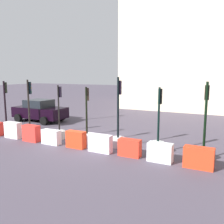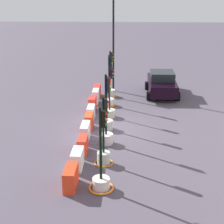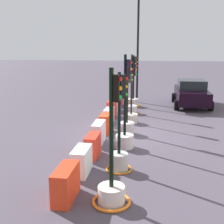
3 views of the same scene
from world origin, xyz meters
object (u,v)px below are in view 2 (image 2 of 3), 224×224
Objects in this scene: traffic_light_1 at (109,98)px; construction_barrier_3 at (91,113)px; construction_barrier_4 at (89,122)px; construction_barrier_8 at (71,178)px; traffic_light_3 at (107,120)px; construction_barrier_6 at (83,145)px; traffic_light_5 at (104,152)px; construction_barrier_0 at (97,91)px; construction_barrier_1 at (96,97)px; construction_barrier_7 at (77,159)px; construction_barrier_5 at (85,132)px; street_lamp_post at (113,31)px; car_black_sedan at (162,83)px; traffic_light_4 at (106,132)px; traffic_light_2 at (110,109)px; traffic_light_0 at (110,90)px; traffic_light_6 at (101,178)px; construction_barrier_2 at (92,104)px.

traffic_light_1 reaches higher than construction_barrier_3.
construction_barrier_8 is (5.79, -0.10, -0.00)m from construction_barrier_4.
traffic_light_3 is at bearing 1.09° from traffic_light_1.
traffic_light_1 is 3.27× the size of construction_barrier_6.
construction_barrier_8 is (1.94, -1.14, -0.13)m from traffic_light_5.
traffic_light_3 reaches higher than construction_barrier_0.
construction_barrier_1 is 8.57m from construction_barrier_7.
construction_barrier_1 is at bearing 179.66° from construction_barrier_5.
car_black_sedan is at bearing 77.06° from street_lamp_post.
construction_barrier_5 is at bearing -7.17° from street_lamp_post.
traffic_light_1 is 3.16× the size of construction_barrier_1.
traffic_light_4 is 0.49× the size of street_lamp_post.
traffic_light_4 is at bearing 0.02° from traffic_light_2.
traffic_light_6 reaches higher than traffic_light_0.
construction_barrier_8 is 0.16× the size of street_lamp_post.
construction_barrier_1 is 4.31m from construction_barrier_4.
traffic_light_4 reaches higher than construction_barrier_6.
street_lamp_post reaches higher than traffic_light_5.
construction_barrier_8 is (7.62, -1.13, -0.11)m from traffic_light_2.
traffic_light_3 reaches higher than construction_barrier_1.
construction_barrier_3 is 0.91× the size of construction_barrier_8.
traffic_light_2 is 1.86m from traffic_light_3.
traffic_light_1 reaches higher than traffic_light_0.
traffic_light_2 is 2.90× the size of construction_barrier_1.
traffic_light_4 is 2.10m from construction_barrier_4.
traffic_light_1 is 3.30× the size of construction_barrier_4.
construction_barrier_1 is at bearing -19.73° from street_lamp_post.
traffic_light_1 is at bearing 174.19° from construction_barrier_8.
construction_barrier_5 is at bearing 179.32° from construction_barrier_8.
traffic_light_2 is 0.73× the size of car_black_sedan.
traffic_light_0 is 0.92× the size of traffic_light_4.
construction_barrier_1 is at bearing -64.68° from car_black_sedan.
traffic_light_6 is 7.44m from construction_barrier_3.
construction_barrier_6 is at bearing 0.71° from construction_barrier_3.
construction_barrier_0 is at bearing 179.72° from construction_barrier_8.
traffic_light_1 is at bearing 167.18° from construction_barrier_4.
construction_barrier_4 is at bearing -34.97° from car_black_sedan.
traffic_light_6 reaches higher than traffic_light_3.
traffic_light_4 is 3.04× the size of construction_barrier_5.
construction_barrier_1 reaches higher than construction_barrier_8.
construction_barrier_2 is at bearing -2.85° from construction_barrier_1.
traffic_light_2 is at bearing 167.65° from construction_barrier_6.
traffic_light_0 is 3.06× the size of construction_barrier_1.
traffic_light_0 is at bearing 174.73° from construction_barrier_7.
car_black_sedan is at bearing 151.32° from traffic_light_3.
street_lamp_post reaches higher than car_black_sedan.
construction_barrier_2 is at bearing -178.48° from construction_barrier_3.
traffic_light_0 is 4.45m from construction_barrier_3.
construction_barrier_1 is at bearing 1.12° from construction_barrier_0.
construction_barrier_0 is (-1.91, -0.93, -0.09)m from traffic_light_1.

